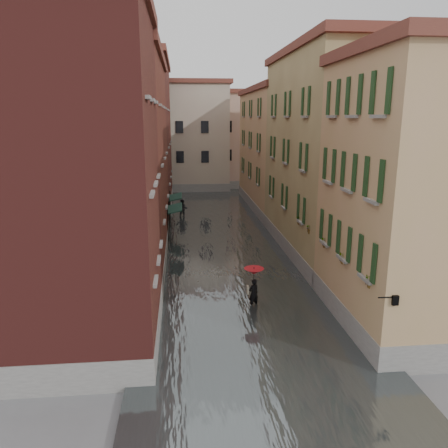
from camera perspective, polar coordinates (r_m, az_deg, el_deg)
name	(u,v)px	position (r m, az deg, el deg)	size (l,w,h in m)	color
ground	(245,311)	(21.66, 2.71, -11.23)	(120.00, 120.00, 0.00)	slate
floodwater	(221,237)	(33.78, -0.46, -1.75)	(10.00, 60.00, 0.20)	#474E4F
building_left_near	(77,187)	(18.07, -18.67, 4.62)	(6.00, 8.00, 13.00)	maroon
building_left_mid	(117,164)	(28.84, -13.85, 7.62)	(6.00, 14.00, 12.50)	maroon
building_left_far	(138,140)	(43.65, -11.18, 10.72)	(6.00, 16.00, 14.00)	maroon
building_right_near	(415,199)	(20.32, 23.73, 2.97)	(6.00, 8.00, 11.50)	tan
building_right_mid	(330,158)	(30.21, 13.72, 8.37)	(6.00, 14.00, 13.00)	tan
building_right_far	(280,152)	(44.66, 7.32, 9.32)	(6.00, 16.00, 11.50)	tan
building_end_cream	(180,138)	(57.47, -5.81, 11.09)	(12.00, 9.00, 13.00)	#BFB597
building_end_pink	(247,141)	(60.15, 2.96, 10.78)	(10.00, 9.00, 12.00)	tan
awning_near	(174,209)	(32.71, -6.50, 1.92)	(1.09, 3.08, 2.80)	#173429
awning_far	(175,198)	(37.43, -6.41, 3.42)	(1.09, 2.95, 2.80)	#173429
wall_lantern	(394,300)	(16.44, 21.33, -9.18)	(0.71, 0.22, 0.35)	black
window_planters	(327,236)	(21.88, 13.35, -1.54)	(0.59, 10.89, 0.84)	#9B4832
pedestrian_main	(254,283)	(21.45, 3.89, -7.69)	(1.00, 1.00, 2.06)	black
pedestrian_far	(183,209)	(40.52, -5.41, 1.98)	(0.87, 0.68, 1.79)	black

